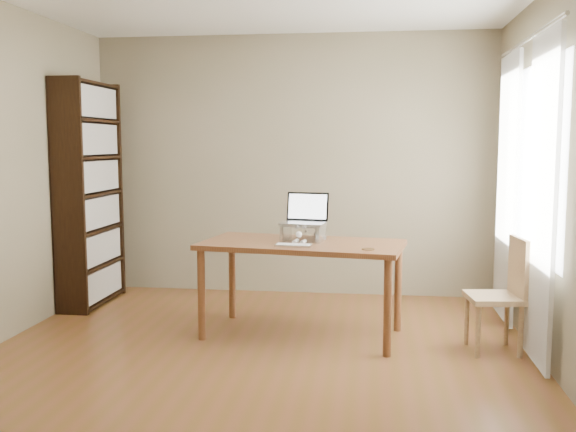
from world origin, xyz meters
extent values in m
cube|color=brown|center=(0.00, 0.00, -0.01)|extent=(4.00, 4.50, 0.02)
cube|color=#7B7353|center=(0.00, 2.26, 1.30)|extent=(4.00, 0.02, 2.60)
cube|color=#7B7353|center=(0.00, -2.26, 1.30)|extent=(4.00, 0.02, 2.60)
cube|color=#7B7353|center=(2.01, 0.00, 1.30)|extent=(0.02, 4.50, 2.60)
cube|color=white|center=(1.98, 0.80, 1.40)|extent=(0.01, 1.80, 1.40)
cube|color=black|center=(-1.84, 1.12, 1.05)|extent=(0.30, 0.04, 2.10)
cube|color=black|center=(-1.84, 1.98, 1.05)|extent=(0.30, 0.04, 2.10)
cube|color=black|center=(-1.98, 1.55, 1.05)|extent=(0.02, 0.90, 2.10)
cube|color=black|center=(-1.84, 1.55, 0.03)|extent=(0.30, 0.84, 0.02)
cube|color=black|center=(-1.81, 1.55, 0.20)|extent=(0.20, 0.78, 0.28)
cube|color=black|center=(-1.84, 1.55, 0.37)|extent=(0.30, 0.84, 0.03)
cube|color=black|center=(-1.81, 1.55, 0.54)|extent=(0.20, 0.78, 0.28)
cube|color=black|center=(-1.84, 1.55, 0.71)|extent=(0.30, 0.84, 0.02)
cube|color=black|center=(-1.81, 1.55, 0.88)|extent=(0.20, 0.78, 0.28)
cube|color=black|center=(-1.84, 1.55, 1.05)|extent=(0.30, 0.84, 0.02)
cube|color=black|center=(-1.81, 1.55, 1.22)|extent=(0.20, 0.78, 0.28)
cube|color=black|center=(-1.84, 1.55, 1.39)|extent=(0.30, 0.84, 0.02)
cube|color=black|center=(-1.81, 1.55, 1.56)|extent=(0.20, 0.78, 0.28)
cube|color=black|center=(-1.84, 1.55, 1.73)|extent=(0.30, 0.84, 0.02)
cube|color=black|center=(-1.81, 1.55, 1.90)|extent=(0.20, 0.78, 0.28)
cube|color=black|center=(-1.84, 1.55, 2.07)|extent=(0.30, 0.84, 0.03)
cube|color=silver|center=(1.92, 0.25, 1.15)|extent=(0.03, 0.70, 2.20)
cube|color=silver|center=(1.92, 1.35, 1.15)|extent=(0.03, 0.70, 2.20)
cylinder|color=silver|center=(1.92, 0.80, 2.28)|extent=(0.03, 1.90, 0.03)
cube|color=brown|center=(0.27, 0.78, 0.73)|extent=(1.66, 1.00, 0.04)
cylinder|color=brown|center=(-0.45, 1.11, 0.35)|extent=(0.06, 0.06, 0.71)
cylinder|color=brown|center=(0.98, 1.11, 0.35)|extent=(0.06, 0.06, 0.71)
cylinder|color=brown|center=(-0.45, 0.45, 0.35)|extent=(0.06, 0.06, 0.71)
cylinder|color=brown|center=(0.98, 0.45, 0.35)|extent=(0.06, 0.06, 0.71)
cube|color=silver|center=(0.12, 0.86, 0.81)|extent=(0.03, 0.25, 0.12)
cube|color=silver|center=(0.41, 0.86, 0.81)|extent=(0.03, 0.25, 0.12)
cube|color=silver|center=(0.27, 0.86, 0.88)|extent=(0.32, 0.25, 0.01)
cube|color=silver|center=(0.27, 0.86, 0.89)|extent=(0.38, 0.29, 0.02)
cube|color=black|center=(0.27, 1.00, 1.01)|extent=(0.35, 0.10, 0.23)
cube|color=white|center=(0.27, 0.99, 1.01)|extent=(0.32, 0.09, 0.20)
cube|color=silver|center=(0.22, 0.56, 0.76)|extent=(0.28, 0.13, 0.02)
cube|color=silver|center=(0.22, 0.56, 0.77)|extent=(0.26, 0.11, 0.00)
cylinder|color=brown|center=(0.78, 0.49, 0.75)|extent=(0.09, 0.09, 0.01)
ellipsoid|color=#453F36|center=(0.27, 0.89, 0.82)|extent=(0.19, 0.42, 0.14)
ellipsoid|color=#453F36|center=(0.27, 1.00, 0.82)|extent=(0.16, 0.18, 0.13)
ellipsoid|color=#453F36|center=(0.27, 0.70, 0.84)|extent=(0.11, 0.11, 0.10)
ellipsoid|color=silver|center=(0.27, 0.74, 0.80)|extent=(0.10, 0.10, 0.09)
sphere|color=silver|center=(0.27, 0.67, 0.83)|extent=(0.05, 0.05, 0.05)
cone|color=#453F36|center=(0.25, 0.71, 0.89)|extent=(0.04, 0.04, 0.05)
cone|color=#453F36|center=(0.30, 0.71, 0.89)|extent=(0.04, 0.04, 0.05)
cylinder|color=silver|center=(0.24, 0.69, 0.77)|extent=(0.03, 0.10, 0.03)
cylinder|color=silver|center=(0.30, 0.69, 0.77)|extent=(0.03, 0.10, 0.03)
cylinder|color=#453F36|center=(0.36, 1.02, 0.77)|extent=(0.15, 0.22, 0.03)
cube|color=tan|center=(1.70, 0.57, 0.40)|extent=(0.42, 0.42, 0.04)
cylinder|color=tan|center=(1.55, 0.42, 0.20)|extent=(0.04, 0.04, 0.40)
cylinder|color=tan|center=(1.85, 0.42, 0.20)|extent=(0.04, 0.04, 0.40)
cylinder|color=tan|center=(1.55, 0.72, 0.20)|extent=(0.04, 0.04, 0.40)
cylinder|color=tan|center=(1.85, 0.72, 0.20)|extent=(0.04, 0.04, 0.40)
cube|color=tan|center=(1.87, 0.57, 0.62)|extent=(0.07, 0.36, 0.44)
camera|label=1|loc=(0.81, -4.17, 1.52)|focal=40.00mm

